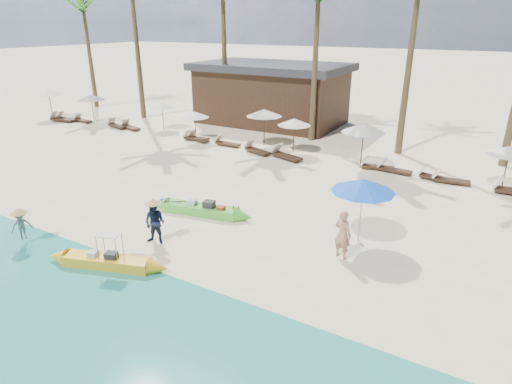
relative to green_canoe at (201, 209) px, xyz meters
The scene contains 32 objects.
ground 3.04m from the green_canoe, 29.88° to the right, with size 240.00×240.00×0.00m, color #F6E4B5.
wet_sand_strip 7.02m from the green_canoe, 68.03° to the right, with size 240.00×4.50×0.01m, color tan.
green_canoe is the anchor object (origin of this frame).
yellow_canoe 4.58m from the green_canoe, 91.84° to the right, with size 4.33×1.70×1.16m.
tourist 5.94m from the green_canoe, ahead, with size 0.60×0.39×1.63m, color tan.
vendor_green 2.70m from the green_canoe, 87.74° to the right, with size 0.74×0.57×1.52m, color #16213C.
vendor_yellow 6.21m from the green_canoe, 127.34° to the right, with size 0.66×0.38×1.02m, color gray.
blue_umbrella 6.39m from the green_canoe, ahead, with size 2.12×2.12×2.28m.
resort_parasol_0 22.78m from the green_canoe, 157.29° to the left, with size 2.18×2.18×2.25m.
lounger_0_left 21.01m from the green_canoe, 155.54° to the left, with size 1.90×0.89×0.62m.
lounger_0_right 21.00m from the green_canoe, 156.80° to the left, with size 2.01×0.96×0.66m.
resort_parasol_1 19.46m from the green_canoe, 151.01° to the left, with size 2.02×2.02×2.08m.
lounger_1_left 19.90m from the green_canoe, 153.15° to the left, with size 1.71×0.71×0.56m.
lounger_1_right 16.73m from the green_canoe, 147.63° to the left, with size 1.89×0.91×0.62m.
resort_parasol_2 15.07m from the green_canoe, 136.71° to the left, with size 1.82×1.82×1.87m.
lounger_2_left 15.79m from the green_canoe, 144.95° to the left, with size 1.82×0.98×0.59m.
resort_parasol_3 11.42m from the green_canoe, 128.26° to the left, with size 1.79×1.79×1.85m.
lounger_3_left 11.41m from the green_canoe, 128.57° to the left, with size 1.77×0.87×0.58m.
lounger_3_right 11.24m from the green_canoe, 127.73° to the left, with size 1.71×0.96×0.55m.
resort_parasol_4 10.62m from the green_canoe, 105.14° to the left, with size 2.16×2.16×2.22m.
lounger_4_left 10.02m from the green_canoe, 117.88° to the left, with size 1.69×0.56×0.57m.
lounger_4_right 8.70m from the green_canoe, 105.30° to the left, with size 1.88×1.09×0.61m.
resort_parasol_5 9.74m from the green_canoe, 93.11° to the left, with size 1.92×1.92×1.97m.
lounger_5_left 8.27m from the green_canoe, 92.60° to the left, with size 2.02×1.16×0.66m.
resort_parasol_6 9.74m from the green_canoe, 67.28° to the left, with size 2.25×2.25×2.32m.
lounger_6_left 9.96m from the green_canoe, 63.44° to the left, with size 1.75×0.86×0.57m.
lounger_6_right 10.34m from the green_canoe, 58.92° to the left, with size 1.71×0.67×0.57m.
resort_parasol_7 13.62m from the green_canoe, 41.26° to the left, with size 1.96×1.96×2.02m.
lounger_7_left 11.41m from the green_canoe, 49.86° to the left, with size 1.78×0.77×0.59m.
lounger_7_right 11.75m from the green_canoe, 47.23° to the left, with size 1.71×0.68×0.57m.
palm_0 27.23m from the green_canoe, 147.57° to the left, with size 2.08×2.08×9.90m.
pavilion_west 16.99m from the green_canoe, 108.57° to the left, with size 10.80×6.60×4.30m.
Camera 1 is at (6.88, -10.66, 7.03)m, focal length 30.00 mm.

